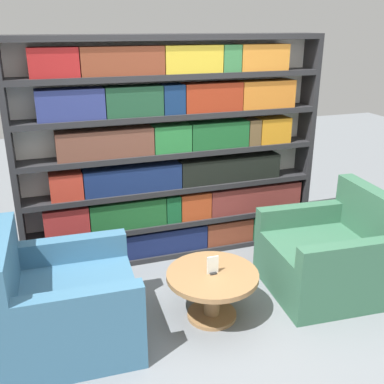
{
  "coord_description": "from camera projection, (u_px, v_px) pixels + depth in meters",
  "views": [
    {
      "loc": [
        -1.14,
        -2.6,
        2.18
      ],
      "look_at": [
        -0.03,
        0.67,
        0.88
      ],
      "focal_mm": 42.0,
      "sensor_mm": 36.0,
      "label": 1
    }
  ],
  "objects": [
    {
      "name": "table_sign",
      "position": [
        213.0,
        266.0,
        3.4
      ],
      "size": [
        0.09,
        0.06,
        0.14
      ],
      "color": "black",
      "rests_on": "coffee_table"
    },
    {
      "name": "bookshelf",
      "position": [
        175.0,
        153.0,
        4.23
      ],
      "size": [
        2.86,
        0.3,
        2.09
      ],
      "color": "silver",
      "rests_on": "ground_plane"
    },
    {
      "name": "ground_plane",
      "position": [
        224.0,
        329.0,
        3.41
      ],
      "size": [
        14.0,
        14.0,
        0.0
      ],
      "primitive_type": "plane",
      "color": "slate"
    },
    {
      "name": "coffee_table",
      "position": [
        212.0,
        285.0,
        3.46
      ],
      "size": [
        0.71,
        0.71,
        0.39
      ],
      "color": "olive",
      "rests_on": "ground_plane"
    },
    {
      "name": "armchair_left",
      "position": [
        64.0,
        306.0,
        3.19
      ],
      "size": [
        0.97,
        0.94,
        0.88
      ],
      "rotation": [
        0.0,
        0.0,
        1.53
      ],
      "color": "#386684",
      "rests_on": "ground_plane"
    },
    {
      "name": "armchair_right",
      "position": [
        330.0,
        257.0,
        3.85
      ],
      "size": [
        1.0,
        0.97,
        0.88
      ],
      "rotation": [
        0.0,
        0.0,
        -1.64
      ],
      "color": "#336047",
      "rests_on": "ground_plane"
    }
  ]
}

